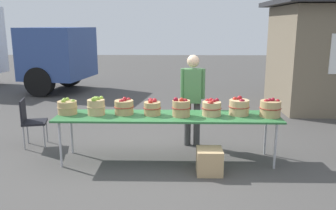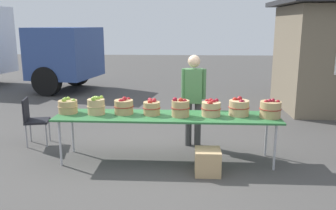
% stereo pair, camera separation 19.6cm
% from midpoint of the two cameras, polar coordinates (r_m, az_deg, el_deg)
% --- Properties ---
extents(ground_plane, '(40.00, 40.00, 0.00)m').
position_cam_midpoint_polar(ground_plane, '(5.79, 0.81, -8.89)').
color(ground_plane, '#474442').
extents(market_table, '(3.50, 0.76, 0.75)m').
position_cam_midpoint_polar(market_table, '(5.57, 0.84, -2.01)').
color(market_table, '#2D6B38').
rests_on(market_table, ground).
extents(apple_basket_green_0, '(0.32, 0.32, 0.26)m').
position_cam_midpoint_polar(apple_basket_green_0, '(5.89, -14.91, -0.20)').
color(apple_basket_green_0, tan).
rests_on(apple_basket_green_0, market_table).
extents(apple_basket_green_1, '(0.29, 0.29, 0.31)m').
position_cam_midpoint_polar(apple_basket_green_1, '(5.71, -10.54, -0.10)').
color(apple_basket_green_1, tan).
rests_on(apple_basket_green_1, market_table).
extents(apple_basket_red_0, '(0.32, 0.32, 0.28)m').
position_cam_midpoint_polar(apple_basket_red_0, '(5.67, -6.14, -0.20)').
color(apple_basket_red_0, tan).
rests_on(apple_basket_red_0, market_table).
extents(apple_basket_red_1, '(0.28, 0.28, 0.26)m').
position_cam_midpoint_polar(apple_basket_red_1, '(5.58, -1.64, -0.38)').
color(apple_basket_red_1, tan).
rests_on(apple_basket_red_1, market_table).
extents(apple_basket_red_2, '(0.29, 0.29, 0.31)m').
position_cam_midpoint_polar(apple_basket_red_2, '(5.48, 3.05, -0.45)').
color(apple_basket_red_2, tan).
rests_on(apple_basket_red_2, market_table).
extents(apple_basket_red_3, '(0.31, 0.31, 0.27)m').
position_cam_midpoint_polar(apple_basket_red_3, '(5.57, 7.96, -0.52)').
color(apple_basket_red_3, tan).
rests_on(apple_basket_red_3, market_table).
extents(apple_basket_red_4, '(0.33, 0.33, 0.30)m').
position_cam_midpoint_polar(apple_basket_red_4, '(5.67, 12.33, -0.38)').
color(apple_basket_red_4, tan).
rests_on(apple_basket_red_4, market_table).
extents(apple_basket_red_5, '(0.34, 0.34, 0.30)m').
position_cam_midpoint_polar(apple_basket_red_5, '(5.66, 17.14, -0.62)').
color(apple_basket_red_5, tan).
rests_on(apple_basket_red_5, market_table).
extents(vendor_adult, '(0.43, 0.23, 1.63)m').
position_cam_midpoint_polar(vendor_adult, '(6.24, 5.04, 1.87)').
color(vendor_adult, '#3F3F3F').
rests_on(vendor_adult, ground).
extents(folding_chair, '(0.48, 0.48, 0.86)m').
position_cam_midpoint_polar(folding_chair, '(6.79, -20.17, -1.91)').
color(folding_chair, black).
rests_on(folding_chair, ground).
extents(produce_crate, '(0.37, 0.37, 0.37)m').
position_cam_midpoint_polar(produce_crate, '(5.28, 7.48, -9.06)').
color(produce_crate, tan).
rests_on(produce_crate, ground).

